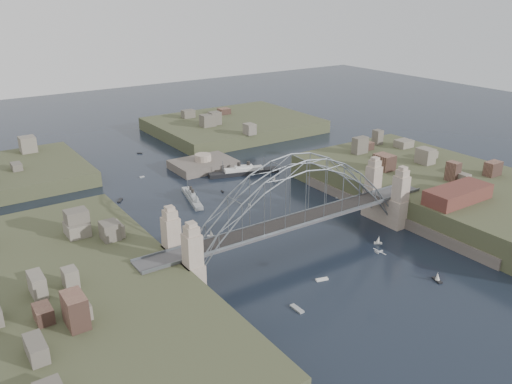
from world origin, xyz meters
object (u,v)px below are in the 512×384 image
at_px(naval_cruiser_far, 77,170).
at_px(ocean_liner, 244,172).
at_px(fort_island, 203,169).
at_px(naval_cruiser_near, 192,197).
at_px(bridge, 297,205).
at_px(wharf_shed, 458,194).

xyz_separation_m(naval_cruiser_far, ocean_liner, (48.29, -35.81, 0.12)).
xyz_separation_m(fort_island, naval_cruiser_near, (-17.91, -25.21, 1.19)).
bearing_deg(fort_island, bridge, -99.73).
relative_size(bridge, naval_cruiser_near, 4.58).
bearing_deg(naval_cruiser_near, fort_island, 54.60).
distance_m(fort_island, wharf_shed, 90.48).
bearing_deg(ocean_liner, naval_cruiser_near, -156.99).
height_order(bridge, naval_cruiser_near, bridge).
distance_m(wharf_shed, naval_cruiser_near, 77.66).
relative_size(fort_island, naval_cruiser_far, 1.39).
distance_m(bridge, naval_cruiser_near, 46.61).
bearing_deg(ocean_liner, wharf_shed, -71.57).
bearing_deg(naval_cruiser_far, ocean_liner, -36.56).
distance_m(naval_cruiser_near, naval_cruiser_far, 51.86).
xyz_separation_m(wharf_shed, naval_cruiser_far, (-71.64, 105.88, -9.16)).
xyz_separation_m(naval_cruiser_near, ocean_liner, (26.56, 11.28, 0.11)).
height_order(fort_island, naval_cruiser_near, fort_island).
xyz_separation_m(wharf_shed, naval_cruiser_near, (-49.91, 58.79, -9.15)).
height_order(fort_island, ocean_liner, ocean_liner).
bearing_deg(naval_cruiser_far, bridge, -73.26).
distance_m(fort_island, naval_cruiser_far, 45.30).
height_order(wharf_shed, naval_cruiser_near, wharf_shed).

